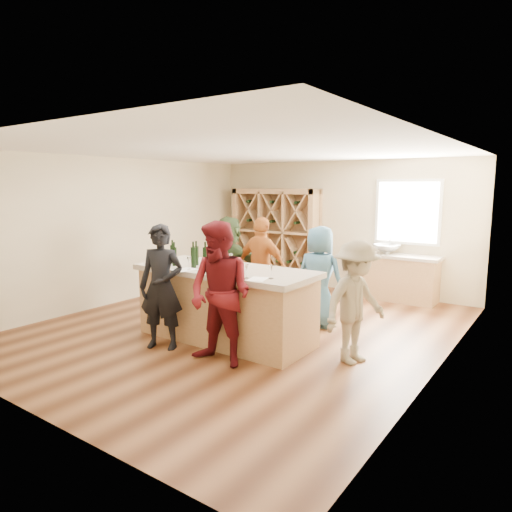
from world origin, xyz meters
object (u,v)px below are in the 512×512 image
Objects in this scene: wine_bottle_a at (173,254)px; wine_bottle_d at (193,257)px; wine_bottle_c at (196,256)px; person_far_left at (229,262)px; tasting_counter_base at (226,307)px; wine_rack at (275,236)px; wine_bottle_b at (174,256)px; wine_bottle_e at (205,257)px; sink at (387,249)px; person_near_left at (161,287)px; person_server at (356,302)px; person_far_right at (319,277)px; person_near_right at (220,294)px; person_far_mid at (262,267)px.

wine_bottle_d is (0.51, -0.08, 0.01)m from wine_bottle_a.
person_far_left reaches higher than wine_bottle_c.
wine_bottle_a is (-0.90, -0.17, 0.72)m from tasting_counter_base.
wine_rack is 1.28× the size of person_far_left.
wine_bottle_d reaches higher than wine_bottle_b.
wine_bottle_e is at bearing 122.11° from person_far_left.
person_far_left reaches higher than wine_bottle_e.
sink is 3.19m from person_far_left.
person_near_left reaches higher than wine_bottle_a.
wine_rack is at bearing 101.98° from wine_bottle_b.
person_near_left is 2.64m from person_server.
person_near_left is (-0.01, -0.72, -0.35)m from wine_bottle_c.
wine_bottle_d is at bearing 50.67° from person_far_right.
wine_bottle_b is 1.42m from person_near_right.
person_far_right is (1.09, 0.05, -0.05)m from person_far_mid.
person_server reaches higher than wine_bottle_b.
tasting_counter_base is 8.55× the size of wine_bottle_d.
sink is 0.31× the size of person_far_mid.
sink is 4.33m from wine_bottle_d.
wine_rack is at bearing 108.68° from wine_bottle_e.
wine_bottle_b is (-1.81, -4.11, 0.21)m from sink.
person_near_left is at bearing 131.50° from person_server.
person_near_right reaches higher than person_near_left.
wine_bottle_b reaches higher than tasting_counter_base.
person_far_mid reaches higher than person_far_right.
person_far_mid reaches higher than wine_bottle_a.
wine_bottle_a is 0.63m from wine_bottle_e.
wine_bottle_c is at bearing 83.06° from person_far_mid.
person_near_right is (1.06, -0.01, 0.04)m from person_near_left.
wine_bottle_a is 0.51m from wine_bottle_d.
person_near_left is 1.10× the size of person_server.
person_near_right reaches higher than person_far_left.
person_near_right is at bearing 130.67° from person_far_left.
wine_bottle_b is at bearing 76.38° from person_far_mid.
wine_bottle_b is 2.75m from person_server.
tasting_counter_base is 1.05m from person_near_right.
wine_bottle_d is at bearing 149.31° from person_near_right.
wine_rack reaches higher than person_far_mid.
person_server is 0.93× the size of person_far_left.
wine_bottle_c is (1.12, -3.96, 0.12)m from wine_rack.
wine_bottle_b is (-0.74, -0.28, 0.72)m from tasting_counter_base.
person_server reaches higher than wine_bottle_c.
person_server is (2.19, 0.39, -0.43)m from wine_bottle_e.
person_near_right is 1.05× the size of person_far_mid.
wine_rack is 1.39× the size of person_server.
person_near_left is at bearing 178.62° from person_near_right.
wine_bottle_a is 1.74m from person_far_left.
person_far_right is at bearing -174.24° from person_far_mid.
wine_rack is at bearing 62.59° from person_server.
wine_bottle_d reaches higher than sink.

